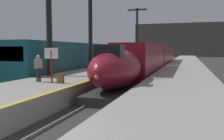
# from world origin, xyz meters

# --- Properties ---
(platform_left) EXTENTS (4.80, 110.00, 1.05)m
(platform_left) POSITION_xyz_m (-4.05, 24.75, 0.53)
(platform_left) COLOR gray
(platform_left) RESTS_ON ground
(platform_right) EXTENTS (4.80, 110.00, 1.05)m
(platform_right) POSITION_xyz_m (4.05, 24.75, 0.53)
(platform_right) COLOR gray
(platform_right) RESTS_ON ground
(platform_left_safety_stripe) EXTENTS (0.20, 107.80, 0.01)m
(platform_left_safety_stripe) POSITION_xyz_m (-1.77, 24.75, 1.05)
(platform_left_safety_stripe) COLOR yellow
(platform_left_safety_stripe) RESTS_ON platform_left
(rail_main_left) EXTENTS (0.08, 110.00, 0.12)m
(rail_main_left) POSITION_xyz_m (-0.75, 27.50, 0.06)
(rail_main_left) COLOR slate
(rail_main_left) RESTS_ON ground
(rail_main_right) EXTENTS (0.08, 110.00, 0.12)m
(rail_main_right) POSITION_xyz_m (0.75, 27.50, 0.06)
(rail_main_right) COLOR slate
(rail_main_right) RESTS_ON ground
(rail_secondary_left) EXTENTS (0.08, 110.00, 0.12)m
(rail_secondary_left) POSITION_xyz_m (-8.85, 27.50, 0.06)
(rail_secondary_left) COLOR slate
(rail_secondary_left) RESTS_ON ground
(rail_secondary_right) EXTENTS (0.08, 110.00, 0.12)m
(rail_secondary_right) POSITION_xyz_m (-7.35, 27.50, 0.06)
(rail_secondary_right) COLOR slate
(rail_secondary_right) RESTS_ON ground
(highspeed_train_main) EXTENTS (2.92, 38.88, 3.60)m
(highspeed_train_main) POSITION_xyz_m (0.00, 25.93, 1.92)
(highspeed_train_main) COLOR maroon
(highspeed_train_main) RESTS_ON ground
(regional_train_adjacent) EXTENTS (2.85, 36.60, 3.80)m
(regional_train_adjacent) POSITION_xyz_m (-8.10, 28.59, 2.13)
(regional_train_adjacent) COLOR #145660
(regional_train_adjacent) RESTS_ON ground
(station_column_mid) EXTENTS (4.00, 0.68, 9.09)m
(station_column_mid) POSITION_xyz_m (-5.90, 12.24, 6.53)
(station_column_mid) COLOR black
(station_column_mid) RESTS_ON platform_left
(station_column_far) EXTENTS (4.00, 0.68, 10.26)m
(station_column_far) POSITION_xyz_m (-5.90, 20.55, 7.15)
(station_column_far) COLOR black
(station_column_far) RESTS_ON platform_left
(station_column_distant) EXTENTS (4.00, 0.68, 10.43)m
(station_column_distant) POSITION_xyz_m (-5.90, 45.81, 7.23)
(station_column_distant) COLOR black
(station_column_distant) RESTS_ON platform_left
(passenger_near_edge) EXTENTS (0.36, 0.52, 1.69)m
(passenger_near_edge) POSITION_xyz_m (-4.53, 8.68, 2.04)
(passenger_near_edge) COLOR #23232D
(passenger_near_edge) RESTS_ON platform_left
(rolling_suitcase) EXTENTS (0.40, 0.22, 0.98)m
(rolling_suitcase) POSITION_xyz_m (-2.86, 8.45, 1.35)
(rolling_suitcase) COLOR brown
(rolling_suitcase) RESTS_ON platform_left
(departure_info_board) EXTENTS (0.90, 0.10, 2.12)m
(departure_info_board) POSITION_xyz_m (-3.41, 8.38, 2.56)
(departure_info_board) COLOR maroon
(departure_info_board) RESTS_ON platform_left
(terminus_back_wall) EXTENTS (36.00, 2.00, 14.00)m
(terminus_back_wall) POSITION_xyz_m (0.00, 102.00, 7.00)
(terminus_back_wall) COLOR #4C4742
(terminus_back_wall) RESTS_ON ground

